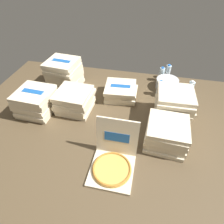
{
  "coord_description": "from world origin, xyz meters",
  "views": [
    {
      "loc": [
        0.36,
        -1.34,
        1.47
      ],
      "look_at": [
        0.05,
        0.1,
        0.14
      ],
      "focal_mm": 30.42,
      "sensor_mm": 36.0,
      "label": 1
    }
  ],
  "objects_px": {
    "water_bottle_4": "(167,90)",
    "water_bottle_0": "(168,72)",
    "pizza_stack_right_far": "(121,91)",
    "pizza_stack_left_far": "(173,105)",
    "water_bottle_2": "(176,92)",
    "ice_bucket": "(167,84)",
    "water_bottle_1": "(191,88)",
    "pizza_stack_right_mid": "(64,74)",
    "pizza_stack_center_near": "(166,134)",
    "water_bottle_3": "(162,74)",
    "open_pizza_box": "(113,161)",
    "water_bottle_5": "(160,88)",
    "pizza_stack_left_near": "(36,102)",
    "pizza_stack_right_near": "(75,100)"
  },
  "relations": [
    {
      "from": "pizza_stack_right_mid",
      "to": "water_bottle_1",
      "type": "bearing_deg",
      "value": 4.71
    },
    {
      "from": "pizza_stack_left_far",
      "to": "pizza_stack_left_near",
      "type": "bearing_deg",
      "value": -170.94
    },
    {
      "from": "open_pizza_box",
      "to": "pizza_stack_right_far",
      "type": "height_order",
      "value": "open_pizza_box"
    },
    {
      "from": "water_bottle_3",
      "to": "water_bottle_4",
      "type": "bearing_deg",
      "value": -78.97
    },
    {
      "from": "water_bottle_2",
      "to": "pizza_stack_right_mid",
      "type": "bearing_deg",
      "value": -179.5
    },
    {
      "from": "pizza_stack_right_mid",
      "to": "pizza_stack_left_far",
      "type": "bearing_deg",
      "value": -13.39
    },
    {
      "from": "pizza_stack_right_mid",
      "to": "water_bottle_2",
      "type": "distance_m",
      "value": 1.44
    },
    {
      "from": "pizza_stack_center_near",
      "to": "water_bottle_4",
      "type": "distance_m",
      "value": 0.76
    },
    {
      "from": "pizza_stack_left_far",
      "to": "pizza_stack_center_near",
      "type": "bearing_deg",
      "value": -99.39
    },
    {
      "from": "pizza_stack_right_far",
      "to": "pizza_stack_left_far",
      "type": "bearing_deg",
      "value": -21.41
    },
    {
      "from": "pizza_stack_center_near",
      "to": "open_pizza_box",
      "type": "bearing_deg",
      "value": -140.16
    },
    {
      "from": "open_pizza_box",
      "to": "pizza_stack_right_far",
      "type": "xyz_separation_m",
      "value": [
        -0.11,
        1.0,
        0.01
      ]
    },
    {
      "from": "pizza_stack_left_near",
      "to": "water_bottle_4",
      "type": "bearing_deg",
      "value": 22.82
    },
    {
      "from": "pizza_stack_right_near",
      "to": "pizza_stack_right_mid",
      "type": "bearing_deg",
      "value": 124.26
    },
    {
      "from": "open_pizza_box",
      "to": "pizza_stack_center_near",
      "type": "distance_m",
      "value": 0.57
    },
    {
      "from": "pizza_stack_center_near",
      "to": "water_bottle_4",
      "type": "relative_size",
      "value": 2.02
    },
    {
      "from": "pizza_stack_right_mid",
      "to": "pizza_stack_left_near",
      "type": "height_order",
      "value": "pizza_stack_right_mid"
    },
    {
      "from": "pizza_stack_right_mid",
      "to": "pizza_stack_right_far",
      "type": "relative_size",
      "value": 1.01
    },
    {
      "from": "open_pizza_box",
      "to": "pizza_stack_right_mid",
      "type": "height_order",
      "value": "open_pizza_box"
    },
    {
      "from": "water_bottle_4",
      "to": "water_bottle_0",
      "type": "bearing_deg",
      "value": 88.23
    },
    {
      "from": "pizza_stack_left_far",
      "to": "pizza_stack_left_near",
      "type": "relative_size",
      "value": 1.02
    },
    {
      "from": "pizza_stack_left_near",
      "to": "water_bottle_2",
      "type": "bearing_deg",
      "value": 20.48
    },
    {
      "from": "ice_bucket",
      "to": "water_bottle_3",
      "type": "xyz_separation_m",
      "value": [
        -0.08,
        0.17,
        0.03
      ]
    },
    {
      "from": "water_bottle_4",
      "to": "water_bottle_1",
      "type": "bearing_deg",
      "value": 18.15
    },
    {
      "from": "pizza_stack_center_near",
      "to": "pizza_stack_left_near",
      "type": "bearing_deg",
      "value": 173.75
    },
    {
      "from": "pizza_stack_right_mid",
      "to": "water_bottle_0",
      "type": "relative_size",
      "value": 2.07
    },
    {
      "from": "pizza_stack_right_far",
      "to": "pizza_stack_center_near",
      "type": "xyz_separation_m",
      "value": [
        0.55,
        -0.64,
        0.04
      ]
    },
    {
      "from": "pizza_stack_right_far",
      "to": "water_bottle_4",
      "type": "height_order",
      "value": "water_bottle_4"
    },
    {
      "from": "pizza_stack_center_near",
      "to": "water_bottle_3",
      "type": "distance_m",
      "value": 1.13
    },
    {
      "from": "water_bottle_2",
      "to": "water_bottle_5",
      "type": "height_order",
      "value": "same"
    },
    {
      "from": "open_pizza_box",
      "to": "water_bottle_0",
      "type": "xyz_separation_m",
      "value": [
        0.46,
        1.58,
        0.02
      ]
    },
    {
      "from": "open_pizza_box",
      "to": "pizza_stack_left_far",
      "type": "bearing_deg",
      "value": 56.56
    },
    {
      "from": "ice_bucket",
      "to": "water_bottle_2",
      "type": "xyz_separation_m",
      "value": [
        0.11,
        -0.22,
        0.03
      ]
    },
    {
      "from": "pizza_stack_right_near",
      "to": "pizza_stack_left_near",
      "type": "bearing_deg",
      "value": -161.43
    },
    {
      "from": "water_bottle_0",
      "to": "pizza_stack_right_near",
      "type": "bearing_deg",
      "value": -138.47
    },
    {
      "from": "pizza_stack_left_far",
      "to": "pizza_stack_right_mid",
      "type": "bearing_deg",
      "value": 166.61
    },
    {
      "from": "pizza_stack_left_far",
      "to": "water_bottle_2",
      "type": "relative_size",
      "value": 2.0
    },
    {
      "from": "pizza_stack_center_near",
      "to": "water_bottle_1",
      "type": "height_order",
      "value": "pizza_stack_center_near"
    },
    {
      "from": "pizza_stack_right_mid",
      "to": "water_bottle_3",
      "type": "xyz_separation_m",
      "value": [
        1.25,
        0.41,
        -0.09
      ]
    },
    {
      "from": "open_pizza_box",
      "to": "water_bottle_2",
      "type": "relative_size",
      "value": 2.15
    },
    {
      "from": "pizza_stack_right_near",
      "to": "water_bottle_0",
      "type": "height_order",
      "value": "pizza_stack_right_near"
    },
    {
      "from": "pizza_stack_left_far",
      "to": "water_bottle_2",
      "type": "distance_m",
      "value": 0.35
    },
    {
      "from": "water_bottle_5",
      "to": "open_pizza_box",
      "type": "bearing_deg",
      "value": -107.19
    },
    {
      "from": "pizza_stack_right_near",
      "to": "ice_bucket",
      "type": "relative_size",
      "value": 1.44
    },
    {
      "from": "ice_bucket",
      "to": "water_bottle_1",
      "type": "bearing_deg",
      "value": -19.49
    },
    {
      "from": "open_pizza_box",
      "to": "water_bottle_2",
      "type": "height_order",
      "value": "open_pizza_box"
    },
    {
      "from": "open_pizza_box",
      "to": "ice_bucket",
      "type": "relative_size",
      "value": 1.52
    },
    {
      "from": "ice_bucket",
      "to": "water_bottle_1",
      "type": "relative_size",
      "value": 1.42
    },
    {
      "from": "water_bottle_4",
      "to": "water_bottle_5",
      "type": "xyz_separation_m",
      "value": [
        -0.09,
        0.02,
        0.0
      ]
    },
    {
      "from": "open_pizza_box",
      "to": "water_bottle_4",
      "type": "height_order",
      "value": "open_pizza_box"
    }
  ]
}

